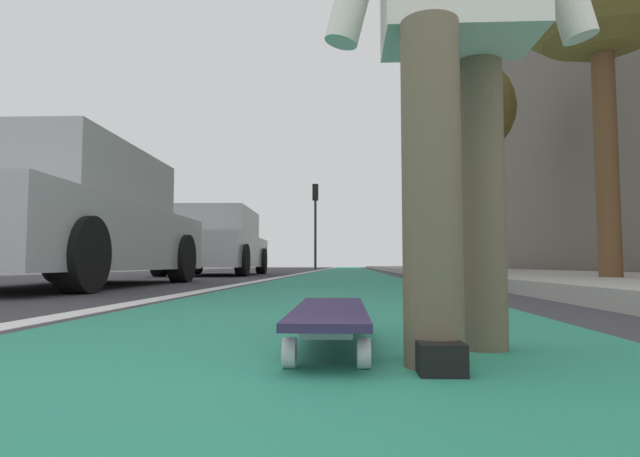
{
  "coord_description": "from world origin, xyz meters",
  "views": [
    {
      "loc": [
        -0.65,
        -0.15,
        0.24
      ],
      "look_at": [
        13.19,
        0.67,
        1.21
      ],
      "focal_mm": 28.97,
      "sensor_mm": 36.0,
      "label": 1
    }
  ],
  "objects": [
    {
      "name": "ground_plane",
      "position": [
        10.0,
        0.0,
        0.0
      ],
      "size": [
        80.0,
        80.0,
        0.0
      ],
      "primitive_type": "plane",
      "color": "#38383D"
    },
    {
      "name": "bike_lane_paint",
      "position": [
        24.0,
        0.0,
        0.0
      ],
      "size": [
        56.0,
        2.04,
        0.0
      ],
      "primitive_type": "cube",
      "color": "#288466",
      "rests_on": "ground"
    },
    {
      "name": "lane_stripe_white",
      "position": [
        20.0,
        1.17,
        0.0
      ],
      "size": [
        52.0,
        0.16,
        0.01
      ],
      "primitive_type": "cube",
      "color": "silver",
      "rests_on": "ground"
    },
    {
      "name": "sidewalk_curb",
      "position": [
        18.0,
        -3.07,
        0.06
      ],
      "size": [
        52.0,
        3.2,
        0.12
      ],
      "primitive_type": "cube",
      "color": "#9E9B93",
      "rests_on": "ground"
    },
    {
      "name": "building_facade",
      "position": [
        22.0,
        -5.63,
        5.67
      ],
      "size": [
        40.0,
        1.2,
        11.34
      ],
      "primitive_type": "cube",
      "color": "#665D53",
      "rests_on": "ground"
    },
    {
      "name": "skateboard",
      "position": [
        0.84,
        -0.09,
        0.09
      ],
      "size": [
        0.84,
        0.21,
        0.11
      ],
      "color": "white",
      "rests_on": "ground"
    },
    {
      "name": "skater_person",
      "position": [
        0.69,
        -0.44,
        0.94
      ],
      "size": [
        0.46,
        0.72,
        1.64
      ],
      "color": "brown",
      "rests_on": "ground"
    },
    {
      "name": "parked_car_near",
      "position": [
        4.74,
        2.91,
        0.71
      ],
      "size": [
        4.39,
        1.95,
        1.48
      ],
      "color": "#B7B7BC",
      "rests_on": "ground"
    },
    {
      "name": "parked_car_mid",
      "position": [
        10.93,
        2.9,
        0.72
      ],
      "size": [
        4.56,
        2.02,
        1.49
      ],
      "color": "#B7B7BC",
      "rests_on": "ground"
    },
    {
      "name": "traffic_light",
      "position": [
        24.43,
        1.57,
        2.9
      ],
      "size": [
        0.33,
        0.28,
        4.18
      ],
      "color": "#2D2D2D",
      "rests_on": "ground"
    },
    {
      "name": "street_tree_mid",
      "position": [
        10.69,
        -2.67,
        3.61
      ],
      "size": [
        2.2,
        2.2,
        4.76
      ],
      "color": "brown",
      "rests_on": "ground"
    },
    {
      "name": "pedestrian_distant",
      "position": [
        14.76,
        -2.47,
        0.96
      ],
      "size": [
        0.47,
        0.73,
        1.67
      ],
      "color": "black",
      "rests_on": "ground"
    }
  ]
}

